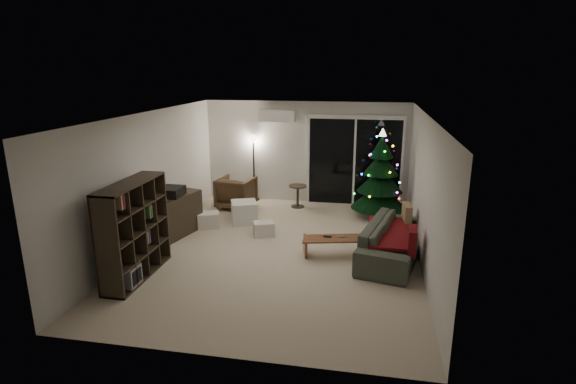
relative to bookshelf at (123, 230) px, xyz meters
name	(u,v)px	position (x,y,z in m)	size (l,w,h in m)	color
room	(315,179)	(2.71, 2.95, 0.23)	(6.50, 7.51, 2.60)	beige
bookshelf	(123,230)	(0.00, 0.00, 0.00)	(0.40, 1.58, 1.58)	black
media_cabinet	(173,216)	(0.00, 1.82, -0.37)	(0.50, 1.33, 0.83)	black
stereo	(171,192)	(0.00, 1.82, 0.13)	(0.42, 0.50, 0.18)	black
armchair	(236,193)	(0.70, 3.85, -0.41)	(0.81, 0.83, 0.75)	#4A3423
ottoman	(244,212)	(1.18, 2.83, -0.55)	(0.53, 0.53, 0.48)	silver
cardboard_box_a	(208,220)	(0.51, 2.41, -0.63)	(0.45, 0.34, 0.32)	beige
cardboard_box_b	(264,229)	(1.78, 2.16, -0.65)	(0.40, 0.30, 0.28)	beige
side_table	(298,196)	(2.14, 4.19, -0.52)	(0.43, 0.43, 0.54)	black
floor_lamp	(254,169)	(0.95, 4.60, 0.01)	(0.26, 0.26, 1.60)	black
sofa	(394,240)	(4.30, 1.51, -0.46)	(2.23, 0.87, 0.65)	#2C3026
sofa_throw	(388,232)	(4.20, 1.51, -0.32)	(0.70, 1.61, 0.05)	#561009
cushion_a	(407,216)	(4.55, 2.16, -0.20)	(0.13, 0.43, 0.43)	#957A5A
cushion_b	(412,241)	(4.55, 0.86, -0.20)	(0.13, 0.43, 0.43)	#561009
coffee_table	(336,247)	(3.29, 1.35, -0.60)	(1.16, 0.41, 0.37)	brown
remote_a	(328,237)	(3.14, 1.35, -0.41)	(0.14, 0.04, 0.02)	black
remote_b	(342,236)	(3.39, 1.40, -0.41)	(0.14, 0.04, 0.02)	slate
christmas_tree	(380,174)	(4.06, 3.74, 0.22)	(1.25, 1.25, 2.02)	black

